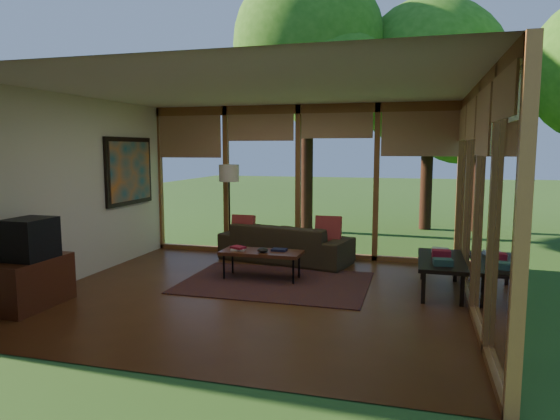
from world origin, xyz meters
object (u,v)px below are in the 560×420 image
(media_cabinet, at_px, (32,283))
(side_console, at_px, (441,262))
(coffee_table, at_px, (262,253))
(television, at_px, (30,239))
(floor_lamp, at_px, (229,178))
(sofa, at_px, (286,243))

(media_cabinet, distance_m, side_console, 5.27)
(coffee_table, bearing_deg, side_console, 0.51)
(television, distance_m, floor_lamp, 3.68)
(television, relative_size, side_console, 0.39)
(media_cabinet, bearing_deg, coffee_table, 40.68)
(sofa, relative_size, coffee_table, 1.87)
(sofa, xyz_separation_m, floor_lamp, (-1.09, 0.18, 1.08))
(television, distance_m, side_console, 5.27)
(media_cabinet, distance_m, floor_lamp, 3.81)
(floor_lamp, relative_size, coffee_table, 1.38)
(floor_lamp, height_order, coffee_table, floor_lamp)
(media_cabinet, distance_m, coffee_table, 3.07)
(floor_lamp, bearing_deg, sofa, -9.36)
(floor_lamp, distance_m, side_console, 3.98)
(sofa, xyz_separation_m, media_cabinet, (-2.37, -3.23, -0.03))
(floor_lamp, bearing_deg, coffee_table, -53.37)
(media_cabinet, distance_m, television, 0.55)
(media_cabinet, xyz_separation_m, coffee_table, (2.33, 2.00, 0.09))
(floor_lamp, bearing_deg, media_cabinet, -110.49)
(sofa, relative_size, media_cabinet, 2.24)
(sofa, bearing_deg, television, 66.58)
(floor_lamp, height_order, side_console, floor_lamp)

